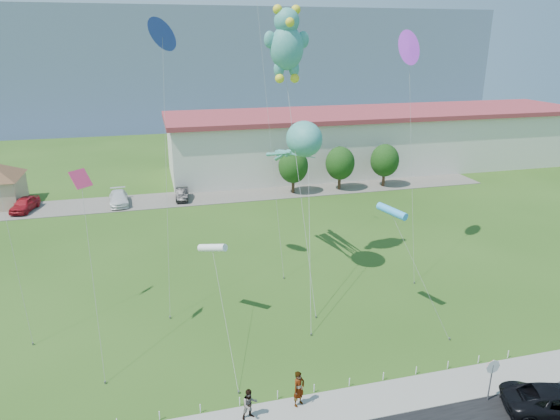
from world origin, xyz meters
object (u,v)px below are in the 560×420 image
object	(u,v)px
warehouse	(380,139)
parked_car_white	(119,198)
stop_sign	(492,370)
pedestrian_right	(250,404)
suv	(559,403)
parked_car_red	(25,204)
pedestrian_left	(299,389)
teddy_bear_kite	(287,42)
octopus_kite	(299,146)
parked_car_black	(182,194)

from	to	relation	value
warehouse	parked_car_white	xyz separation A→B (m)	(-36.38, -9.31, -3.34)
parked_car_white	warehouse	bearing A→B (deg)	10.56
stop_sign	pedestrian_right	bearing A→B (deg)	171.60
suv	parked_car_red	size ratio (longest dim) A/B	1.19
suv	pedestrian_right	distance (m)	15.27
suv	pedestrian_left	world-z (taller)	pedestrian_left
warehouse	teddy_bear_kite	distance (m)	40.14
warehouse	octopus_kite	world-z (taller)	octopus_kite
pedestrian_right	parked_car_white	bearing A→B (deg)	91.17
pedestrian_right	parked_car_black	size ratio (longest dim) A/B	0.41
stop_sign	octopus_kite	distance (m)	19.99
pedestrian_right	teddy_bear_kite	size ratio (longest dim) A/B	0.08
pedestrian_left	parked_car_black	world-z (taller)	pedestrian_left
parked_car_black	octopus_kite	distance (m)	24.74
pedestrian_right	stop_sign	bearing A→B (deg)	-18.93
pedestrian_right	parked_car_white	world-z (taller)	pedestrian_right
stop_sign	parked_car_black	bearing A→B (deg)	108.18
suv	parked_car_white	bearing A→B (deg)	47.76
parked_car_white	teddy_bear_kite	xyz separation A→B (m)	(13.89, -21.09, 16.81)
warehouse	octopus_kite	xyz separation A→B (m)	(-21.61, -30.79, 6.12)
parked_car_black	parked_car_white	bearing A→B (deg)	-174.68
stop_sign	parked_car_red	world-z (taller)	stop_sign
pedestrian_right	parked_car_black	world-z (taller)	pedestrian_right
suv	pedestrian_left	xyz separation A→B (m)	(-12.24, 3.92, 0.27)
stop_sign	parked_car_red	size ratio (longest dim) A/B	0.56
warehouse	parked_car_white	distance (m)	37.70
stop_sign	warehouse	bearing A→B (deg)	71.10
parked_car_white	teddy_bear_kite	size ratio (longest dim) A/B	0.25
warehouse	suv	world-z (taller)	warehouse
parked_car_red	parked_car_white	world-z (taller)	parked_car_red
stop_sign	octopus_kite	world-z (taller)	octopus_kite
stop_sign	parked_car_black	size ratio (longest dim) A/B	0.63
parked_car_white	octopus_kite	distance (m)	27.73
suv	stop_sign	bearing A→B (deg)	74.38
pedestrian_left	suv	bearing A→B (deg)	-47.47
pedestrian_right	parked_car_red	world-z (taller)	pedestrian_right
parked_car_white	pedestrian_right	bearing A→B (deg)	-82.08
suv	parked_car_red	world-z (taller)	parked_car_red
parked_car_red	parked_car_white	distance (m)	9.82
pedestrian_right	octopus_kite	distance (m)	19.52
warehouse	suv	size ratio (longest dim) A/B	11.46
parked_car_white	octopus_kite	size ratio (longest dim) A/B	0.34
pedestrian_left	pedestrian_right	world-z (taller)	pedestrian_left
pedestrian_right	parked_car_black	bearing A→B (deg)	80.38
parked_car_white	octopus_kite	xyz separation A→B (m)	(14.77, -21.48, 9.47)
pedestrian_right	parked_car_red	size ratio (longest dim) A/B	0.36
stop_sign	teddy_bear_kite	distance (m)	24.50
stop_sign	pedestrian_right	xyz separation A→B (m)	(-12.19, 1.80, -0.95)
octopus_kite	teddy_bear_kite	distance (m)	7.41
pedestrian_right	parked_car_white	size ratio (longest dim) A/B	0.33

